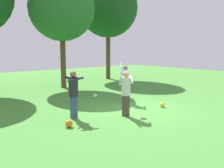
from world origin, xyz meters
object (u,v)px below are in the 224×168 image
(person_thrower, at_px, (125,81))
(person_bystander, at_px, (73,90))
(ball_yellow, at_px, (162,105))
(person_catcher, at_px, (126,90))
(frisbee, at_px, (123,69))
(tree_far_right, at_px, (108,8))
(ball_white, at_px, (95,96))
(ball_orange, at_px, (69,124))
(tree_center, at_px, (62,8))

(person_thrower, relative_size, person_bystander, 1.10)
(ball_yellow, bearing_deg, person_bystander, 166.31)
(person_catcher, xyz_separation_m, frisbee, (0.55, 0.75, 0.68))
(ball_yellow, xyz_separation_m, tree_far_right, (4.72, 9.46, 5.59))
(ball_white, relative_size, ball_orange, 0.89)
(person_catcher, distance_m, ball_white, 3.85)
(frisbee, height_order, ball_yellow, frisbee)
(person_thrower, bearing_deg, tree_center, -135.20)
(person_catcher, xyz_separation_m, ball_yellow, (2.20, 0.04, -0.89))
(person_bystander, relative_size, tree_far_right, 0.22)
(person_thrower, bearing_deg, frisbee, 0.00)
(tree_far_right, bearing_deg, person_catcher, -126.05)
(ball_orange, bearing_deg, ball_white, 43.54)
(ball_white, relative_size, ball_yellow, 1.00)
(person_catcher, bearing_deg, tree_far_right, 0.46)
(person_catcher, bearing_deg, ball_yellow, -52.44)
(ball_orange, bearing_deg, ball_yellow, -1.73)
(ball_orange, bearing_deg, person_thrower, 22.07)
(person_catcher, xyz_separation_m, person_bystander, (-1.66, 0.98, 0.03))
(ball_orange, xyz_separation_m, tree_far_right, (9.27, 9.33, 5.57))
(person_thrower, distance_m, ball_orange, 4.40)
(person_thrower, distance_m, tree_far_right, 10.44)
(ball_yellow, bearing_deg, tree_far_right, 63.51)
(person_catcher, relative_size, ball_white, 7.71)
(person_thrower, height_order, tree_center, tree_center)
(frisbee, relative_size, ball_white, 1.72)
(person_bystander, xyz_separation_m, ball_yellow, (3.86, -0.94, -0.92))
(person_bystander, distance_m, tree_far_right, 12.96)
(person_thrower, xyz_separation_m, ball_yellow, (0.57, -1.75, -0.92))
(ball_white, bearing_deg, person_thrower, -76.06)
(ball_yellow, relative_size, tree_center, 0.03)
(tree_center, bearing_deg, ball_yellow, -86.70)
(ball_white, height_order, ball_yellow, same)
(tree_center, bearing_deg, frisbee, -99.77)
(ball_yellow, distance_m, tree_center, 9.14)
(person_thrower, relative_size, tree_far_right, 0.24)
(person_thrower, distance_m, person_bystander, 3.40)
(person_catcher, distance_m, tree_center, 8.89)
(person_thrower, relative_size, person_catcher, 1.13)
(frisbee, bearing_deg, ball_white, 77.03)
(person_thrower, height_order, ball_orange, person_thrower)
(frisbee, bearing_deg, person_bystander, 174.01)
(person_catcher, xyz_separation_m, tree_far_right, (6.92, 9.50, 4.69))
(person_thrower, xyz_separation_m, ball_white, (-0.44, 1.76, -0.92))
(frisbee, distance_m, tree_far_right, 11.54)
(ball_orange, height_order, tree_far_right, tree_far_right)
(person_thrower, relative_size, frisbee, 5.06)
(frisbee, height_order, tree_center, tree_center)
(frisbee, bearing_deg, tree_center, 80.23)
(person_bystander, xyz_separation_m, tree_center, (3.42, 6.76, 3.97))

